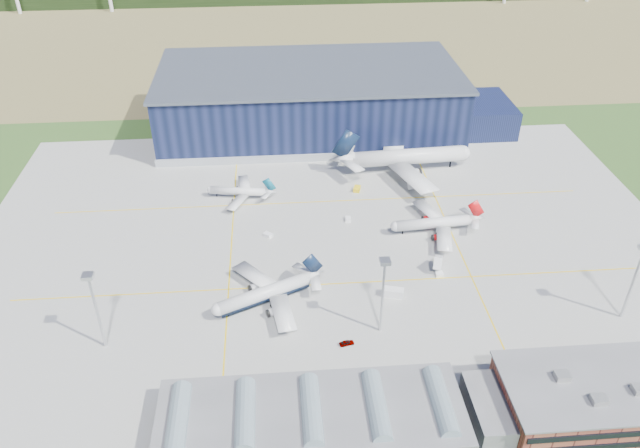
{
  "coord_description": "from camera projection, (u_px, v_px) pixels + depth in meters",
  "views": [
    {
      "loc": [
        -15.33,
        -147.98,
        112.86
      ],
      "look_at": [
        -2.75,
        6.19,
        9.99
      ],
      "focal_mm": 35.0,
      "sensor_mm": 36.0,
      "label": 1
    }
  ],
  "objects": [
    {
      "name": "airstair",
      "position": [
        438.0,
        265.0,
        182.4
      ],
      "size": [
        3.96,
        5.97,
        3.55
      ],
      "primitive_type": "cube",
      "rotation": [
        0.0,
        0.0,
        -0.34
      ],
      "color": "white",
      "rests_on": "ground"
    },
    {
      "name": "apron",
      "position": [
        328.0,
        243.0,
        194.63
      ],
      "size": [
        220.0,
        160.0,
        0.08
      ],
      "color": "#989893",
      "rests_on": "ground"
    },
    {
      "name": "hangar",
      "position": [
        316.0,
        103.0,
        258.79
      ],
      "size": [
        145.0,
        62.0,
        26.1
      ],
      "color": "black",
      "rests_on": "ground"
    },
    {
      "name": "car_a",
      "position": [
        347.0,
        343.0,
        157.46
      ],
      "size": [
        4.01,
        2.27,
        1.29
      ],
      "primitive_type": "imported",
      "rotation": [
        0.0,
        0.0,
        1.78
      ],
      "color": "#99999E",
      "rests_on": "ground"
    },
    {
      "name": "ground",
      "position": [
        331.0,
        263.0,
        186.35
      ],
      "size": [
        600.0,
        600.0,
        0.0
      ],
      "primitive_type": "plane",
      "color": "#325620",
      "rests_on": "ground"
    },
    {
      "name": "glass_concourse",
      "position": [
        328.0,
        419.0,
        134.08
      ],
      "size": [
        78.0,
        23.0,
        8.6
      ],
      "color": "black",
      "rests_on": "ground"
    },
    {
      "name": "farmland",
      "position": [
        295.0,
        39.0,
        368.93
      ],
      "size": [
        600.0,
        220.0,
        0.01
      ],
      "primitive_type": "cube",
      "color": "olive",
      "rests_on": "ground"
    },
    {
      "name": "light_mast_east",
      "position": [
        637.0,
        271.0,
        157.99
      ],
      "size": [
        2.6,
        2.6,
        23.0
      ],
      "color": "#B9BBC1",
      "rests_on": "ground"
    },
    {
      "name": "light_mast_center",
      "position": [
        383.0,
        284.0,
        153.58
      ],
      "size": [
        2.6,
        2.6,
        23.0
      ],
      "color": "#B9BBC1",
      "rests_on": "ground"
    },
    {
      "name": "gse_van_c",
      "position": [
        516.0,
        365.0,
        150.25
      ],
      "size": [
        5.32,
        3.11,
        2.41
      ],
      "primitive_type": "cube",
      "rotation": [
        0.0,
        0.0,
        1.43
      ],
      "color": "white",
      "rests_on": "ground"
    },
    {
      "name": "light_mast_west",
      "position": [
        94.0,
        299.0,
        148.84
      ],
      "size": [
        2.6,
        2.6,
        23.0
      ],
      "color": "#B9BBC1",
      "rests_on": "ground"
    },
    {
      "name": "ops_building",
      "position": [
        605.0,
        397.0,
        137.62
      ],
      "size": [
        46.0,
        23.0,
        10.9
      ],
      "color": "brown",
      "rests_on": "ground"
    },
    {
      "name": "airliner_red",
      "position": [
        434.0,
        218.0,
        197.32
      ],
      "size": [
        33.53,
        32.9,
        10.23
      ],
      "primitive_type": null,
      "rotation": [
        0.0,
        0.0,
        3.21
      ],
      "color": "silver",
      "rests_on": "ground"
    },
    {
      "name": "gse_cart_b",
      "position": [
        268.0,
        235.0,
        197.49
      ],
      "size": [
        3.35,
        3.25,
        1.22
      ],
      "primitive_type": "cube",
      "rotation": [
        0.0,
        0.0,
        0.86
      ],
      "color": "white",
      "rests_on": "ground"
    },
    {
      "name": "gse_cart_a",
      "position": [
        348.0,
        219.0,
        205.13
      ],
      "size": [
        2.02,
        2.81,
        1.14
      ],
      "primitive_type": "cube",
      "rotation": [
        0.0,
        0.0,
        -0.1
      ],
      "color": "white",
      "rests_on": "ground"
    },
    {
      "name": "car_b",
      "position": [
        370.0,
        383.0,
        146.5
      ],
      "size": [
        3.87,
        1.91,
        1.22
      ],
      "primitive_type": "imported",
      "rotation": [
        0.0,
        0.0,
        1.75
      ],
      "color": "#99999E",
      "rests_on": "ground"
    },
    {
      "name": "gse_van_a",
      "position": [
        393.0,
        293.0,
        172.92
      ],
      "size": [
        6.18,
        3.92,
        2.5
      ],
      "primitive_type": "cube",
      "rotation": [
        0.0,
        0.0,
        1.3
      ],
      "color": "white",
      "rests_on": "ground"
    },
    {
      "name": "airliner_regional",
      "position": [
        238.0,
        188.0,
        215.37
      ],
      "size": [
        28.55,
        28.1,
        8.12
      ],
      "primitive_type": null,
      "rotation": [
        0.0,
        0.0,
        2.98
      ],
      "color": "silver",
      "rests_on": "ground"
    },
    {
      "name": "airliner_navy",
      "position": [
        264.0,
        288.0,
        167.93
      ],
      "size": [
        45.03,
        44.66,
        11.15
      ],
      "primitive_type": null,
      "rotation": [
        0.0,
        0.0,
        3.57
      ],
      "color": "silver",
      "rests_on": "ground"
    },
    {
      "name": "airliner_widebody",
      "position": [
        408.0,
        149.0,
        229.44
      ],
      "size": [
        56.74,
        55.64,
        17.54
      ],
      "primitive_type": null,
      "rotation": [
        0.0,
        0.0,
        0.06
      ],
      "color": "silver",
      "rests_on": "ground"
    },
    {
      "name": "gse_tug_c",
      "position": [
        357.0,
        189.0,
        221.19
      ],
      "size": [
        3.08,
        3.92,
        1.5
      ],
      "primitive_type": "cube",
      "rotation": [
        0.0,
        0.0,
        -0.3
      ],
      "color": "yellow",
      "rests_on": "ground"
    }
  ]
}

